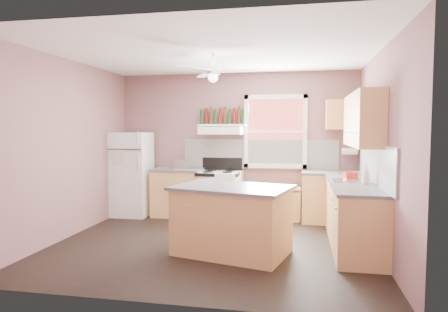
% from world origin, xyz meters
% --- Properties ---
extents(floor, '(4.50, 4.50, 0.00)m').
position_xyz_m(floor, '(0.00, 0.00, 0.00)').
color(floor, black).
rests_on(floor, ground).
extents(ceiling, '(4.50, 4.50, 0.00)m').
position_xyz_m(ceiling, '(0.00, 0.00, 2.70)').
color(ceiling, white).
rests_on(ceiling, ground).
extents(wall_back, '(4.50, 0.05, 2.70)m').
position_xyz_m(wall_back, '(0.00, 2.02, 1.35)').
color(wall_back, '#795253').
rests_on(wall_back, ground).
extents(wall_right, '(0.05, 4.00, 2.70)m').
position_xyz_m(wall_right, '(2.27, 0.00, 1.35)').
color(wall_right, '#795253').
rests_on(wall_right, ground).
extents(wall_left, '(0.05, 4.00, 2.70)m').
position_xyz_m(wall_left, '(-2.27, 0.00, 1.35)').
color(wall_left, '#795253').
rests_on(wall_left, ground).
extents(backsplash_back, '(2.90, 0.03, 0.55)m').
position_xyz_m(backsplash_back, '(0.45, 1.99, 1.18)').
color(backsplash_back, white).
rests_on(backsplash_back, wall_back).
extents(backsplash_right, '(0.03, 2.60, 0.55)m').
position_xyz_m(backsplash_right, '(2.23, 0.30, 1.18)').
color(backsplash_right, white).
rests_on(backsplash_right, wall_right).
extents(window_view, '(1.00, 0.02, 1.20)m').
position_xyz_m(window_view, '(0.75, 1.98, 1.60)').
color(window_view, maroon).
rests_on(window_view, wall_back).
extents(window_frame, '(1.16, 0.07, 1.36)m').
position_xyz_m(window_frame, '(0.75, 1.96, 1.60)').
color(window_frame, white).
rests_on(window_frame, wall_back).
extents(refrigerator, '(0.68, 0.66, 1.58)m').
position_xyz_m(refrigerator, '(-1.94, 1.58, 0.79)').
color(refrigerator, white).
rests_on(refrigerator, floor).
extents(base_cabinet_left, '(0.90, 0.60, 0.86)m').
position_xyz_m(base_cabinet_left, '(-1.06, 1.70, 0.43)').
color(base_cabinet_left, tan).
rests_on(base_cabinet_left, floor).
extents(counter_left, '(0.92, 0.62, 0.04)m').
position_xyz_m(counter_left, '(-1.06, 1.70, 0.88)').
color(counter_left, '#4E4E51').
rests_on(counter_left, base_cabinet_left).
extents(toaster, '(0.31, 0.22, 0.18)m').
position_xyz_m(toaster, '(-0.96, 1.60, 0.99)').
color(toaster, silver).
rests_on(toaster, counter_left).
extents(stove, '(0.83, 0.72, 0.86)m').
position_xyz_m(stove, '(-0.26, 1.69, 0.43)').
color(stove, white).
rests_on(stove, floor).
extents(range_hood, '(0.78, 0.50, 0.14)m').
position_xyz_m(range_hood, '(-0.23, 1.75, 1.62)').
color(range_hood, white).
rests_on(range_hood, wall_back).
extents(bottle_shelf, '(0.90, 0.26, 0.03)m').
position_xyz_m(bottle_shelf, '(-0.23, 1.87, 1.72)').
color(bottle_shelf, white).
rests_on(bottle_shelf, range_hood).
extents(cart, '(0.56, 0.40, 0.53)m').
position_xyz_m(cart, '(0.95, 1.72, 0.27)').
color(cart, tan).
rests_on(cart, floor).
extents(base_cabinet_corner, '(1.00, 0.60, 0.86)m').
position_xyz_m(base_cabinet_corner, '(1.75, 1.70, 0.43)').
color(base_cabinet_corner, tan).
rests_on(base_cabinet_corner, floor).
extents(base_cabinet_right, '(0.60, 2.20, 0.86)m').
position_xyz_m(base_cabinet_right, '(1.95, 0.30, 0.43)').
color(base_cabinet_right, tan).
rests_on(base_cabinet_right, floor).
extents(counter_corner, '(1.02, 0.62, 0.04)m').
position_xyz_m(counter_corner, '(1.75, 1.70, 0.88)').
color(counter_corner, '#4E4E51').
rests_on(counter_corner, base_cabinet_corner).
extents(counter_right, '(0.62, 2.22, 0.04)m').
position_xyz_m(counter_right, '(1.94, 0.30, 0.88)').
color(counter_right, '#4E4E51').
rests_on(counter_right, base_cabinet_right).
extents(sink, '(0.55, 0.45, 0.03)m').
position_xyz_m(sink, '(1.94, 0.50, 0.90)').
color(sink, silver).
rests_on(sink, counter_right).
extents(faucet, '(0.03, 0.03, 0.14)m').
position_xyz_m(faucet, '(2.10, 0.50, 0.97)').
color(faucet, silver).
rests_on(faucet, sink).
extents(upper_cabinet_right, '(0.33, 1.80, 0.76)m').
position_xyz_m(upper_cabinet_right, '(2.08, 0.50, 1.78)').
color(upper_cabinet_right, tan).
rests_on(upper_cabinet_right, wall_right).
extents(upper_cabinet_corner, '(0.60, 0.33, 0.52)m').
position_xyz_m(upper_cabinet_corner, '(1.95, 1.83, 1.90)').
color(upper_cabinet_corner, tan).
rests_on(upper_cabinet_corner, wall_back).
extents(paper_towel, '(0.26, 0.12, 0.12)m').
position_xyz_m(paper_towel, '(2.07, 1.86, 1.25)').
color(paper_towel, white).
rests_on(paper_towel, wall_back).
extents(island, '(1.58, 1.21, 0.86)m').
position_xyz_m(island, '(0.34, -0.36, 0.43)').
color(island, tan).
rests_on(island, floor).
extents(island_top, '(1.68, 1.31, 0.04)m').
position_xyz_m(island_top, '(0.34, -0.36, 0.88)').
color(island_top, '#4E4E51').
rests_on(island_top, island).
extents(ceiling_fan_hub, '(0.20, 0.20, 0.08)m').
position_xyz_m(ceiling_fan_hub, '(0.00, 0.00, 2.45)').
color(ceiling_fan_hub, white).
rests_on(ceiling_fan_hub, ceiling).
extents(soap_bottle, '(0.12, 0.12, 0.27)m').
position_xyz_m(soap_bottle, '(2.10, 0.19, 1.03)').
color(soap_bottle, silver).
rests_on(soap_bottle, counter_right).
extents(red_caddy, '(0.21, 0.17, 0.10)m').
position_xyz_m(red_caddy, '(1.96, 0.78, 0.95)').
color(red_caddy, red).
rests_on(red_caddy, counter_right).
extents(wine_bottles, '(0.86, 0.06, 0.31)m').
position_xyz_m(wine_bottles, '(-0.23, 1.87, 1.88)').
color(wine_bottles, '#143819').
rests_on(wine_bottles, bottle_shelf).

